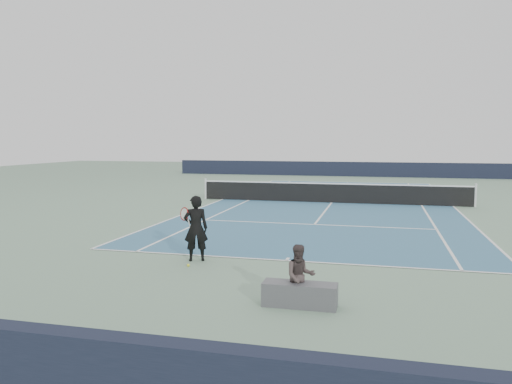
% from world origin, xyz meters
% --- Properties ---
extents(ground, '(80.00, 80.00, 0.00)m').
position_xyz_m(ground, '(0.00, 0.00, 0.00)').
color(ground, gray).
extents(court_surface, '(10.97, 23.77, 0.01)m').
position_xyz_m(court_surface, '(0.00, 0.00, 0.01)').
color(court_surface, '#386785').
rests_on(court_surface, ground).
extents(tennis_net, '(12.90, 0.10, 1.07)m').
position_xyz_m(tennis_net, '(0.00, 0.00, 0.50)').
color(tennis_net, silver).
rests_on(tennis_net, ground).
extents(windscreen_far, '(30.00, 0.25, 1.20)m').
position_xyz_m(windscreen_far, '(0.00, 17.88, 0.60)').
color(windscreen_far, black).
rests_on(windscreen_far, ground).
extents(tennis_player, '(0.82, 0.65, 1.65)m').
position_xyz_m(tennis_player, '(-2.20, -12.39, 0.82)').
color(tennis_player, black).
rests_on(tennis_player, ground).
extents(tennis_ball, '(0.07, 0.07, 0.07)m').
position_xyz_m(tennis_ball, '(-2.17, -13.00, 0.04)').
color(tennis_ball, yellow).
rests_on(tennis_ball, ground).
extents(spectator_bench, '(1.42, 0.86, 1.16)m').
position_xyz_m(spectator_bench, '(0.86, -15.17, 0.40)').
color(spectator_bench, '#525257').
rests_on(spectator_bench, ground).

